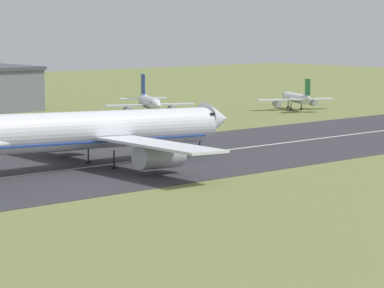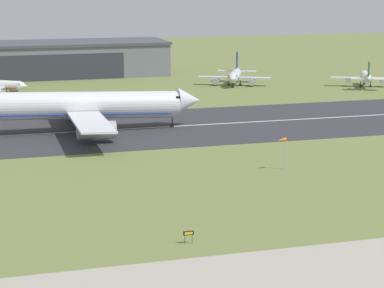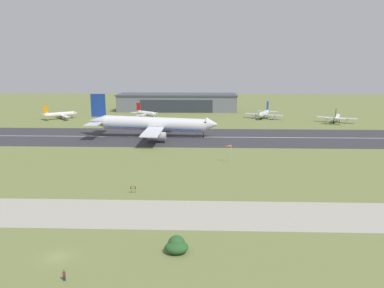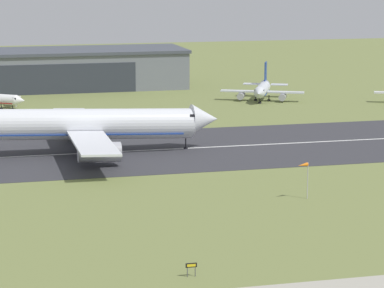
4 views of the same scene
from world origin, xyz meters
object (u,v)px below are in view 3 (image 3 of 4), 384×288
object	(u,v)px
windsock_pole	(229,147)
runway_sign	(133,188)
airplane_parked_east	(264,114)
airplane_landing	(154,124)
spectator_left	(64,275)
airplane_parked_west	(337,117)
shrub_clump	(177,245)
airplane_parked_centre	(61,114)
airplane_parked_far_east	(146,114)

from	to	relation	value
windsock_pole	runway_sign	distance (m)	40.21
airplane_parked_east	airplane_landing	bearing A→B (deg)	-134.11
airplane_landing	spectator_left	world-z (taller)	airplane_landing
windsock_pole	runway_sign	size ratio (longest dim) A/B	3.48
airplane_parked_west	airplane_landing	bearing A→B (deg)	-154.93
airplane_parked_west	windsock_pole	xyz separation A→B (m)	(-64.79, -87.73, 2.13)
runway_sign	windsock_pole	bearing A→B (deg)	50.24
shrub_clump	windsock_pole	xyz separation A→B (m)	(12.46, 60.36, 3.98)
airplane_landing	shrub_clump	bearing A→B (deg)	-80.31
airplane_parked_west	spectator_left	distance (m)	183.03
airplane_landing	airplane_parked_west	bearing A→B (deg)	25.07
airplane_parked_west	windsock_pole	size ratio (longest dim) A/B	3.47
airplane_landing	airplane_parked_centre	size ratio (longest dim) A/B	2.89
airplane_parked_east	runway_sign	xyz separation A→B (m)	(-52.81, -133.26, -1.73)
shrub_clump	windsock_pole	size ratio (longest dim) A/B	0.69
airplane_landing	airplane_parked_centre	bearing A→B (deg)	139.43
airplane_parked_west	airplane_parked_far_east	xyz separation A→B (m)	(-107.93, 14.51, -0.20)
airplane_landing	airplane_parked_east	distance (m)	82.47
airplane_parked_centre	spectator_left	distance (m)	178.67
airplane_parked_west	airplane_parked_far_east	world-z (taller)	airplane_parked_far_east
airplane_parked_west	shrub_clump	distance (m)	167.04
shrub_clump	runway_sign	size ratio (longest dim) A/B	2.40
runway_sign	spectator_left	world-z (taller)	spectator_left
airplane_landing	airplane_parked_east	bearing A→B (deg)	45.89
airplane_landing	spectator_left	distance (m)	113.14
airplane_parked_centre	runway_sign	world-z (taller)	airplane_parked_centre
airplane_parked_centre	spectator_left	xyz separation A→B (m)	(64.31, -166.69, -1.80)
windsock_pole	spectator_left	size ratio (longest dim) A/B	3.29
airplane_landing	windsock_pole	distance (m)	52.79
airplane_landing	windsock_pole	xyz separation A→B (m)	(30.16, -43.32, -0.56)
airplane_landing	airplane_parked_far_east	world-z (taller)	airplane_landing
airplane_parked_centre	airplane_parked_east	xyz separation A→B (m)	(120.06, 5.51, 0.24)
airplane_parked_east	airplane_parked_far_east	world-z (taller)	airplane_parked_east
runway_sign	spectator_left	distance (m)	39.05
airplane_landing	runway_sign	world-z (taller)	airplane_landing
runway_sign	airplane_landing	bearing A→B (deg)	93.53
airplane_parked_east	airplane_parked_far_east	size ratio (longest dim) A/B	1.26
airplane_landing	spectator_left	xyz separation A→B (m)	(1.63, -113.02, -4.79)
airplane_parked_centre	airplane_parked_east	bearing A→B (deg)	2.63
airplane_parked_far_east	runway_sign	world-z (taller)	airplane_parked_far_east
airplane_parked_west	shrub_clump	size ratio (longest dim) A/B	5.02
shrub_clump	airplane_parked_far_east	bearing A→B (deg)	100.68
airplane_parked_centre	shrub_clump	size ratio (longest dim) A/B	4.95
runway_sign	spectator_left	size ratio (longest dim) A/B	0.95
windsock_pole	airplane_parked_east	bearing A→B (deg)	75.13
runway_sign	shrub_clump	bearing A→B (deg)	-66.06
airplane_parked_far_east	windsock_pole	distance (m)	110.99
airplane_parked_centre	shrub_clump	distance (m)	176.69
airplane_parked_centre	airplane_parked_east	size ratio (longest dim) A/B	0.93
windsock_pole	spectator_left	xyz separation A→B (m)	(-28.53, -69.71, -4.22)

